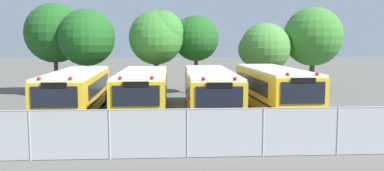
{
  "coord_description": "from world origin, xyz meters",
  "views": [
    {
      "loc": [
        -0.61,
        -22.61,
        4.07
      ],
      "look_at": [
        0.83,
        0.0,
        1.6
      ],
      "focal_mm": 38.42,
      "sensor_mm": 36.0,
      "label": 1
    }
  ],
  "objects_px": {
    "school_bus_0": "(77,91)",
    "school_bus_2": "(209,90)",
    "tree_0": "(54,32)",
    "school_bus_1": "(143,90)",
    "tree_1": "(86,38)",
    "tree_3": "(194,37)",
    "tree_5": "(314,36)",
    "tree_2": "(158,36)",
    "tree_4": "(263,48)",
    "school_bus_3": "(273,89)"
  },
  "relations": [
    {
      "from": "school_bus_1",
      "to": "school_bus_2",
      "type": "height_order",
      "value": "school_bus_2"
    },
    {
      "from": "tree_0",
      "to": "tree_1",
      "type": "relative_size",
      "value": 1.08
    },
    {
      "from": "school_bus_2",
      "to": "school_bus_1",
      "type": "bearing_deg",
      "value": 2.21
    },
    {
      "from": "tree_1",
      "to": "tree_3",
      "type": "relative_size",
      "value": 1.06
    },
    {
      "from": "tree_0",
      "to": "tree_4",
      "type": "bearing_deg",
      "value": -2.51
    },
    {
      "from": "tree_5",
      "to": "school_bus_1",
      "type": "bearing_deg",
      "value": -144.76
    },
    {
      "from": "school_bus_1",
      "to": "tree_0",
      "type": "xyz_separation_m",
      "value": [
        -7.24,
        9.35,
        3.41
      ]
    },
    {
      "from": "tree_4",
      "to": "tree_5",
      "type": "relative_size",
      "value": 0.81
    },
    {
      "from": "school_bus_2",
      "to": "tree_0",
      "type": "height_order",
      "value": "tree_0"
    },
    {
      "from": "tree_0",
      "to": "tree_1",
      "type": "xyz_separation_m",
      "value": [
        2.68,
        -1.45,
        -0.49
      ]
    },
    {
      "from": "tree_1",
      "to": "tree_4",
      "type": "distance_m",
      "value": 13.37
    },
    {
      "from": "school_bus_1",
      "to": "tree_0",
      "type": "distance_m",
      "value": 12.31
    },
    {
      "from": "school_bus_2",
      "to": "tree_1",
      "type": "relative_size",
      "value": 1.76
    },
    {
      "from": "school_bus_0",
      "to": "school_bus_2",
      "type": "distance_m",
      "value": 7.37
    },
    {
      "from": "school_bus_3",
      "to": "tree_4",
      "type": "xyz_separation_m",
      "value": [
        1.45,
        8.85,
        2.09
      ]
    },
    {
      "from": "tree_2",
      "to": "tree_4",
      "type": "distance_m",
      "value": 8.18
    },
    {
      "from": "tree_0",
      "to": "school_bus_3",
      "type": "bearing_deg",
      "value": -33.28
    },
    {
      "from": "school_bus_1",
      "to": "tree_2",
      "type": "height_order",
      "value": "tree_2"
    },
    {
      "from": "school_bus_0",
      "to": "school_bus_3",
      "type": "distance_m",
      "value": 10.96
    },
    {
      "from": "tree_1",
      "to": "tree_3",
      "type": "distance_m",
      "value": 8.07
    },
    {
      "from": "tree_2",
      "to": "tree_3",
      "type": "distance_m",
      "value": 3.09
    },
    {
      "from": "school_bus_1",
      "to": "school_bus_3",
      "type": "xyz_separation_m",
      "value": [
        7.31,
        -0.2,
        0.07
      ]
    },
    {
      "from": "tree_3",
      "to": "school_bus_0",
      "type": "bearing_deg",
      "value": -128.59
    },
    {
      "from": "tree_4",
      "to": "school_bus_1",
      "type": "bearing_deg",
      "value": -135.36
    },
    {
      "from": "school_bus_2",
      "to": "tree_0",
      "type": "distance_m",
      "value": 14.78
    },
    {
      "from": "school_bus_0",
      "to": "school_bus_1",
      "type": "xyz_separation_m",
      "value": [
        3.65,
        -0.01,
        -0.0
      ]
    },
    {
      "from": "tree_1",
      "to": "tree_0",
      "type": "bearing_deg",
      "value": 151.52
    },
    {
      "from": "school_bus_3",
      "to": "tree_3",
      "type": "xyz_separation_m",
      "value": [
        -3.87,
        9.1,
        2.93
      ]
    },
    {
      "from": "school_bus_3",
      "to": "tree_0",
      "type": "xyz_separation_m",
      "value": [
        -14.55,
        9.55,
        3.34
      ]
    },
    {
      "from": "school_bus_0",
      "to": "tree_1",
      "type": "bearing_deg",
      "value": -84.88
    },
    {
      "from": "tree_3",
      "to": "tree_4",
      "type": "xyz_separation_m",
      "value": [
        5.32,
        -0.25,
        -0.84
      ]
    },
    {
      "from": "tree_1",
      "to": "school_bus_3",
      "type": "bearing_deg",
      "value": -34.3
    },
    {
      "from": "school_bus_0",
      "to": "school_bus_3",
      "type": "height_order",
      "value": "school_bus_3"
    },
    {
      "from": "tree_3",
      "to": "tree_4",
      "type": "distance_m",
      "value": 5.39
    },
    {
      "from": "tree_2",
      "to": "school_bus_2",
      "type": "bearing_deg",
      "value": -67.95
    },
    {
      "from": "tree_0",
      "to": "tree_1",
      "type": "distance_m",
      "value": 3.08
    },
    {
      "from": "tree_1",
      "to": "tree_3",
      "type": "bearing_deg",
      "value": 7.1
    },
    {
      "from": "school_bus_1",
      "to": "school_bus_3",
      "type": "height_order",
      "value": "school_bus_3"
    },
    {
      "from": "school_bus_0",
      "to": "school_bus_1",
      "type": "distance_m",
      "value": 3.65
    },
    {
      "from": "tree_4",
      "to": "tree_5",
      "type": "distance_m",
      "value": 4.38
    },
    {
      "from": "school_bus_1",
      "to": "tree_4",
      "type": "bearing_deg",
      "value": -134.88
    },
    {
      "from": "school_bus_3",
      "to": "tree_2",
      "type": "height_order",
      "value": "tree_2"
    },
    {
      "from": "school_bus_0",
      "to": "tree_2",
      "type": "relative_size",
      "value": 1.64
    },
    {
      "from": "school_bus_3",
      "to": "tree_2",
      "type": "distance_m",
      "value": 10.55
    },
    {
      "from": "school_bus_2",
      "to": "tree_5",
      "type": "xyz_separation_m",
      "value": [
        9.29,
        9.15,
        3.09
      ]
    },
    {
      "from": "tree_1",
      "to": "school_bus_1",
      "type": "bearing_deg",
      "value": -59.97
    },
    {
      "from": "tree_0",
      "to": "tree_4",
      "type": "distance_m",
      "value": 16.06
    },
    {
      "from": "school_bus_3",
      "to": "tree_5",
      "type": "height_order",
      "value": "tree_5"
    },
    {
      "from": "school_bus_2",
      "to": "tree_5",
      "type": "distance_m",
      "value": 13.4
    },
    {
      "from": "school_bus_3",
      "to": "tree_0",
      "type": "distance_m",
      "value": 17.72
    }
  ]
}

